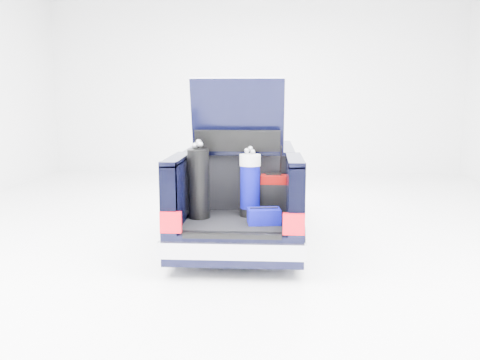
# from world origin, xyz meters

# --- Properties ---
(ground) EXTENTS (14.00, 14.00, 0.00)m
(ground) POSITION_xyz_m (0.00, 0.00, 0.00)
(ground) COLOR white
(ground) RESTS_ON ground
(car) EXTENTS (1.87, 4.65, 2.47)m
(car) POSITION_xyz_m (-0.00, 0.11, 0.67)
(car) COLOR black
(car) RESTS_ON ground
(red_suitcase) EXTENTS (0.36, 0.23, 0.57)m
(red_suitcase) POSITION_xyz_m (0.50, -1.09, 0.87)
(red_suitcase) COLOR #790604
(red_suitcase) RESTS_ON car
(black_golf_bag) EXTENTS (0.33, 0.35, 1.04)m
(black_golf_bag) POSITION_xyz_m (-0.50, -1.41, 1.07)
(black_golf_bag) COLOR black
(black_golf_bag) RESTS_ON car
(blue_golf_bag) EXTENTS (0.31, 0.31, 0.96)m
(blue_golf_bag) POSITION_xyz_m (0.18, -1.24, 1.04)
(blue_golf_bag) COLOR black
(blue_golf_bag) RESTS_ON car
(blue_duffel) EXTENTS (0.45, 0.32, 0.22)m
(blue_duffel) POSITION_xyz_m (0.38, -1.68, 0.70)
(blue_duffel) COLOR #050578
(blue_duffel) RESTS_ON car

